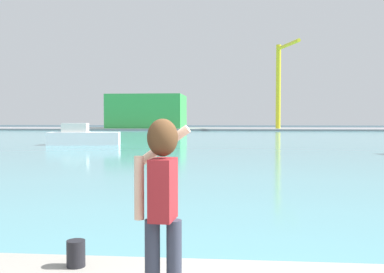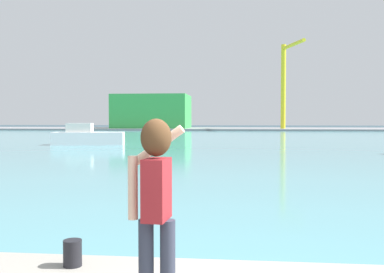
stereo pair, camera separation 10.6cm
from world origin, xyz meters
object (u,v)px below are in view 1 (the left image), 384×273
person_photographer (162,193)px  port_crane (280,78)px  harbor_bollard (76,253)px  warehouse_left (148,112)px  boat_moored (83,137)px

person_photographer → port_crane: 87.35m
harbor_bollard → warehouse_left: (-16.73, 89.70, 3.24)m
boat_moored → person_photographer: bearing=-79.3°
boat_moored → port_crane: bearing=56.3°
person_photographer → port_crane: bearing=-1.4°
warehouse_left → port_crane: 29.60m
person_photographer → warehouse_left: warehouse_left is taller
person_photographer → warehouse_left: bearing=16.8°
warehouse_left → person_photographer: bearing=-78.8°
boat_moored → warehouse_left: size_ratio=0.41×
harbor_bollard → boat_moored: bearing=109.3°
boat_moored → warehouse_left: warehouse_left is taller
warehouse_left → port_crane: port_crane is taller
person_photographer → boat_moored: person_photographer is taller
person_photographer → boat_moored: (-12.68, 33.90, -0.92)m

